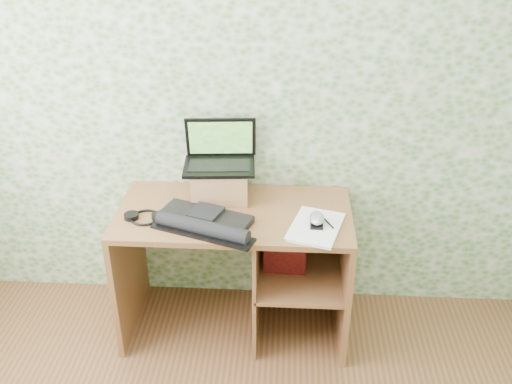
# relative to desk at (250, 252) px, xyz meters

# --- Properties ---
(wall_back) EXTENTS (3.50, 0.00, 3.50)m
(wall_back) POSITION_rel_desk_xyz_m (-0.08, 0.28, 0.82)
(wall_back) COLOR silver
(wall_back) RESTS_ON ground
(desk) EXTENTS (1.20, 0.60, 0.75)m
(desk) POSITION_rel_desk_xyz_m (0.00, 0.00, 0.00)
(desk) COLOR brown
(desk) RESTS_ON floor
(riser) EXTENTS (0.31, 0.26, 0.17)m
(riser) POSITION_rel_desk_xyz_m (-0.16, 0.12, 0.36)
(riser) COLOR #A26F48
(riser) RESTS_ON desk
(laptop) EXTENTS (0.38, 0.28, 0.24)m
(laptop) POSITION_rel_desk_xyz_m (-0.16, 0.15, 0.50)
(laptop) COLOR black
(laptop) RESTS_ON riser
(keyboard) EXTENTS (0.52, 0.42, 0.07)m
(keyboard) POSITION_rel_desk_xyz_m (-0.21, -0.18, 0.29)
(keyboard) COLOR black
(keyboard) RESTS_ON desk
(headphones) EXTENTS (0.21, 0.15, 0.03)m
(headphones) POSITION_rel_desk_xyz_m (-0.51, -0.12, 0.28)
(headphones) COLOR black
(headphones) RESTS_ON desk
(notepad) EXTENTS (0.31, 0.37, 0.02)m
(notepad) POSITION_rel_desk_xyz_m (0.33, -0.16, 0.28)
(notepad) COLOR white
(notepad) RESTS_ON desk
(mouse) EXTENTS (0.08, 0.12, 0.04)m
(mouse) POSITION_rel_desk_xyz_m (0.34, -0.15, 0.30)
(mouse) COLOR #BABABC
(mouse) RESTS_ON notepad
(pen) EXTENTS (0.07, 0.13, 0.01)m
(pen) POSITION_rel_desk_xyz_m (0.39, -0.12, 0.29)
(pen) COLOR black
(pen) RESTS_ON notepad
(red_box) EXTENTS (0.22, 0.08, 0.27)m
(red_box) POSITION_rel_desk_xyz_m (0.19, -0.03, 0.04)
(red_box) COLOR #A00E10
(red_box) RESTS_ON desk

